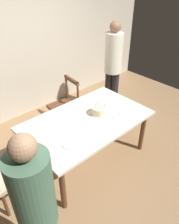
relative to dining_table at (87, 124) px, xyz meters
The scene contains 14 objects.
ground 0.67m from the dining_table, ahead, with size 6.40×6.40×0.00m, color #93704C.
back_wall 1.96m from the dining_table, 90.00° to the left, with size 6.40×0.10×2.60m, color beige.
dining_table is the anchor object (origin of this frame).
birthday_cake 0.27m from the dining_table, ahead, with size 0.28×0.28×0.19m.
plate_near_celebrant 0.55m from the dining_table, 153.41° to the right, with size 0.22×0.22×0.01m, color white.
plate_far_side 0.27m from the dining_table, 109.96° to the left, with size 0.22×0.22×0.01m, color white.
plate_near_guest 0.59m from the dining_table, 24.65° to the right, with size 0.22×0.22×0.01m, color white.
fork_near_celebrant 0.70m from the dining_table, 158.79° to the right, with size 0.18×0.02×0.01m, color silver.
fork_far_side 0.35m from the dining_table, 137.52° to the left, with size 0.18×0.02×0.01m, color silver.
fork_near_guest 0.44m from the dining_table, 31.67° to the right, with size 0.18×0.02×0.01m, color silver.
chair_spindle_back 0.91m from the dining_table, 74.52° to the left, with size 0.48×0.48×0.95m.
chair_upholstered 1.28m from the dining_table, behind, with size 0.45×0.45×0.95m.
person_celebrant 1.57m from the dining_table, 146.67° to the right, with size 0.32×0.32×1.70m.
person_guest 1.50m from the dining_table, 28.50° to the left, with size 0.32×0.32×1.78m.
Camera 1 is at (-1.66, -1.86, 2.54)m, focal length 35.08 mm.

